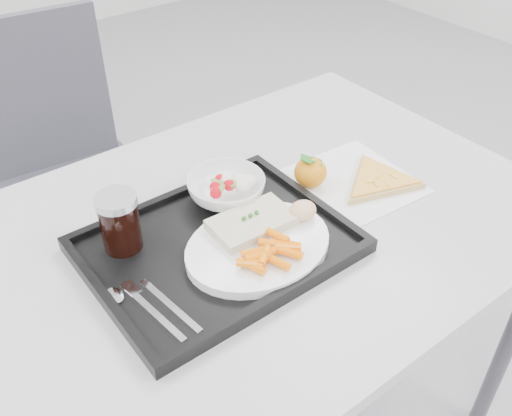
# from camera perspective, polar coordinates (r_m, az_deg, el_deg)

# --- Properties ---
(table) EXTENTS (1.20, 0.80, 0.75)m
(table) POSITION_cam_1_polar(r_m,az_deg,el_deg) (1.12, -1.10, -4.40)
(table) COLOR #B8B7BA
(table) RESTS_ON ground
(chair) EXTENTS (0.46, 0.46, 0.93)m
(chair) POSITION_cam_1_polar(r_m,az_deg,el_deg) (1.74, -18.88, 4.51)
(chair) COLOR #3E3D47
(chair) RESTS_ON ground
(tray) EXTENTS (0.45, 0.35, 0.03)m
(tray) POSITION_cam_1_polar(r_m,az_deg,el_deg) (1.02, -3.87, -3.86)
(tray) COLOR black
(tray) RESTS_ON table
(dinner_plate) EXTENTS (0.27, 0.27, 0.02)m
(dinner_plate) POSITION_cam_1_polar(r_m,az_deg,el_deg) (1.00, 0.21, -3.88)
(dinner_plate) COLOR white
(dinner_plate) RESTS_ON tray
(fish_fillet) EXTENTS (0.15, 0.10, 0.03)m
(fish_fillet) POSITION_cam_1_polar(r_m,az_deg,el_deg) (1.02, -0.40, -1.45)
(fish_fillet) COLOR beige
(fish_fillet) RESTS_ON dinner_plate
(bread_roll) EXTENTS (0.06, 0.06, 0.03)m
(bread_roll) POSITION_cam_1_polar(r_m,az_deg,el_deg) (1.04, 4.68, -0.26)
(bread_roll) COLOR #E8C981
(bread_roll) RESTS_ON dinner_plate
(salad_bowl) EXTENTS (0.15, 0.15, 0.05)m
(salad_bowl) POSITION_cam_1_polar(r_m,az_deg,el_deg) (1.11, -3.00, 1.92)
(salad_bowl) COLOR white
(salad_bowl) RESTS_ON tray
(cola_glass) EXTENTS (0.07, 0.07, 0.11)m
(cola_glass) POSITION_cam_1_polar(r_m,az_deg,el_deg) (1.01, -13.50, -1.29)
(cola_glass) COLOR black
(cola_glass) RESTS_ON tray
(cutlery) EXTENTS (0.09, 0.17, 0.01)m
(cutlery) POSITION_cam_1_polar(r_m,az_deg,el_deg) (0.93, -11.16, -9.25)
(cutlery) COLOR silver
(cutlery) RESTS_ON tray
(napkin) EXTENTS (0.27, 0.26, 0.00)m
(napkin) POSITION_cam_1_polar(r_m,az_deg,el_deg) (1.20, 9.31, 2.48)
(napkin) COLOR white
(napkin) RESTS_ON table
(tangerine) EXTENTS (0.09, 0.09, 0.07)m
(tangerine) POSITION_cam_1_polar(r_m,az_deg,el_deg) (1.17, 5.47, 3.59)
(tangerine) COLOR #FF8100
(tangerine) RESTS_ON napkin
(pizza_slice) EXTENTS (0.24, 0.24, 0.02)m
(pizza_slice) POSITION_cam_1_polar(r_m,az_deg,el_deg) (1.21, 12.17, 2.71)
(pizza_slice) COLOR tan
(pizza_slice) RESTS_ON napkin
(carrot_pile) EXTENTS (0.12, 0.09, 0.02)m
(carrot_pile) POSITION_cam_1_polar(r_m,az_deg,el_deg) (0.96, 1.41, -4.47)
(carrot_pile) COLOR orange
(carrot_pile) RESTS_ON dinner_plate
(salad_contents) EXTENTS (0.10, 0.07, 0.03)m
(salad_contents) POSITION_cam_1_polar(r_m,az_deg,el_deg) (1.11, -2.18, 2.52)
(salad_contents) COLOR red
(salad_contents) RESTS_ON salad_bowl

